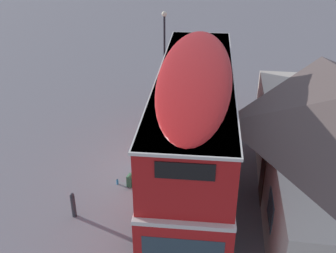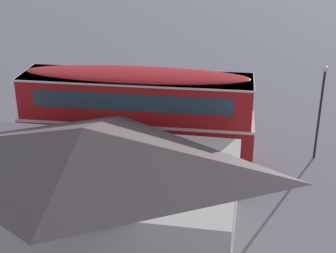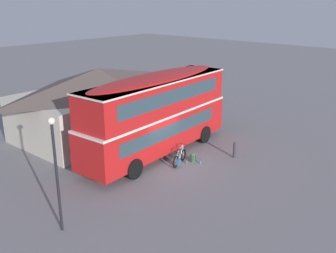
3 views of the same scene
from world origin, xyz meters
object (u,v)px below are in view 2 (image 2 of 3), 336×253
Objects in this scene: touring_bicycle at (154,142)px; street_lamp at (321,103)px; water_bottle_green_metal at (148,144)px; water_bottle_blue_sports at (142,138)px; kerb_bollard at (111,122)px; double_decker_bus at (137,115)px; backpack_on_ground at (140,140)px.

street_lamp reaches higher than touring_bicycle.
water_bottle_green_metal is 8.88m from street_lamp.
kerb_bollard is (2.04, -0.94, 0.39)m from water_bottle_blue_sports.
water_bottle_green_metal is at bearing -89.33° from double_decker_bus.
double_decker_bus is at bearing 80.27° from touring_bicycle.
double_decker_bus reaches higher than water_bottle_green_metal.
water_bottle_blue_sports is 2.28m from kerb_bollard.
double_decker_bus is 48.39× the size of water_bottle_blue_sports.
backpack_on_ground is 0.54m from water_bottle_blue_sports.
double_decker_bus is at bearing 90.67° from water_bottle_green_metal.
kerb_bollard is (2.06, -1.46, 0.24)m from backpack_on_ground.
water_bottle_blue_sports is (0.50, -2.83, -2.54)m from double_decker_bus.
double_decker_bus reaches higher than water_bottle_blue_sports.
kerb_bollard reaches higher than water_bottle_green_metal.
street_lamp is 4.89× the size of kerb_bollard.
backpack_on_ground is 0.11× the size of street_lamp.
water_bottle_green_metal is at bearing 2.31° from street_lamp.
water_bottle_green_metal is (0.37, -0.22, -0.27)m from touring_bicycle.
double_decker_bus is 8.77m from street_lamp.
kerb_bollard is at bearing -55.98° from double_decker_bus.
backpack_on_ground is at bearing -10.91° from water_bottle_green_metal.
touring_bicycle is at bearing 148.56° from kerb_bollard.
water_bottle_green_metal is (0.03, -2.22, -2.55)m from double_decker_bus.
street_lamp is 11.26m from kerb_bollard.
backpack_on_ground reaches higher than water_bottle_green_metal.
water_bottle_blue_sports is at bearing -44.18° from touring_bicycle.
kerb_bollard is (2.89, -1.77, 0.13)m from touring_bicycle.
backpack_on_ground is at bearing -20.18° from touring_bicycle.
water_bottle_blue_sports reaches higher than water_bottle_green_metal.
water_bottle_green_metal is (-0.48, 0.61, -0.01)m from water_bottle_blue_sports.
kerb_bollard reaches higher than backpack_on_ground.
water_bottle_blue_sports is 0.05× the size of street_lamp.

